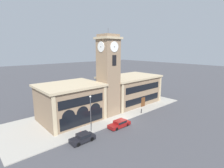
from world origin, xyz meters
The scene contains 10 objects.
ground_plane centered at (0.00, 0.00, 0.00)m, with size 300.00×300.00×0.00m, color #424247.
sidewalk_kerb centered at (0.00, 7.51, 0.07)m, with size 44.18×15.02×0.15m.
clock_tower centered at (0.00, 5.24, 9.07)m, with size 4.56×4.56×19.21m.
town_hall_left_wing centered at (-8.13, 8.13, 3.92)m, with size 12.51×10.41×7.80m.
town_hall_right_wing centered at (10.16, 8.14, 3.84)m, with size 16.56×10.41×7.63m.
parked_car_near centered at (-11.07, -1.30, 0.75)m, with size 4.14×1.85×1.43m.
parked_car_mid centered at (-2.75, -1.30, 0.71)m, with size 4.66×1.83×1.35m.
street_lamp centered at (-8.12, 0.58, 4.49)m, with size 0.36×0.36×6.76m.
bollard centered at (6.03, 0.41, 0.67)m, with size 0.18×0.18×1.06m.
fire_hydrant centered at (-10.49, 0.30, 0.57)m, with size 0.22×0.22×0.87m.
Camera 1 is at (-24.85, -24.08, 14.96)m, focal length 28.00 mm.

